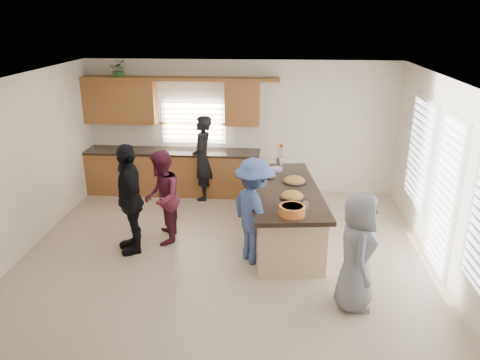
# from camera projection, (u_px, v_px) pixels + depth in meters

# --- Properties ---
(floor) EXTENTS (6.50, 6.50, 0.00)m
(floor) POSITION_uv_depth(u_px,v_px,m) (226.00, 255.00, 7.54)
(floor) COLOR tan
(floor) RESTS_ON ground
(room_shell) EXTENTS (6.52, 6.02, 2.81)m
(room_shell) POSITION_uv_depth(u_px,v_px,m) (225.00, 141.00, 6.89)
(room_shell) COLOR silver
(room_shell) RESTS_ON ground
(back_cabinetry) EXTENTS (4.08, 0.66, 2.46)m
(back_cabinetry) POSITION_uv_depth(u_px,v_px,m) (171.00, 152.00, 9.90)
(back_cabinetry) COLOR #905C2A
(back_cabinetry) RESTS_ON ground
(right_wall_glazing) EXTENTS (0.06, 4.00, 2.25)m
(right_wall_glazing) POSITION_uv_depth(u_px,v_px,m) (447.00, 186.00, 6.72)
(right_wall_glazing) COLOR white
(right_wall_glazing) RESTS_ON ground
(island) EXTENTS (1.45, 2.81, 0.95)m
(island) POSITION_uv_depth(u_px,v_px,m) (283.00, 216.00, 7.90)
(island) COLOR #D2B282
(island) RESTS_ON ground
(platter_front) EXTENTS (0.40, 0.40, 0.16)m
(platter_front) POSITION_uv_depth(u_px,v_px,m) (292.00, 196.00, 7.32)
(platter_front) COLOR black
(platter_front) RESTS_ON island
(platter_mid) EXTENTS (0.41, 0.41, 0.17)m
(platter_mid) POSITION_uv_depth(u_px,v_px,m) (294.00, 181.00, 7.99)
(platter_mid) COLOR black
(platter_mid) RESTS_ON island
(platter_back) EXTENTS (0.31, 0.31, 0.13)m
(platter_back) POSITION_uv_depth(u_px,v_px,m) (267.00, 176.00, 8.24)
(platter_back) COLOR black
(platter_back) RESTS_ON island
(salad_bowl) EXTENTS (0.38, 0.38, 0.14)m
(salad_bowl) POSITION_uv_depth(u_px,v_px,m) (292.00, 210.00, 6.69)
(salad_bowl) COLOR orange
(salad_bowl) RESTS_ON island
(clear_cup) EXTENTS (0.08, 0.08, 0.10)m
(clear_cup) POSITION_uv_depth(u_px,v_px,m) (306.00, 206.00, 6.91)
(clear_cup) COLOR white
(clear_cup) RESTS_ON island
(plate_stack) EXTENTS (0.22, 0.22, 0.05)m
(plate_stack) POSITION_uv_depth(u_px,v_px,m) (277.00, 169.00, 8.59)
(plate_stack) COLOR #AA88C6
(plate_stack) RESTS_ON island
(flower_vase) EXTENTS (0.14, 0.14, 0.42)m
(flower_vase) POSITION_uv_depth(u_px,v_px,m) (280.00, 154.00, 8.84)
(flower_vase) COLOR silver
(flower_vase) RESTS_ON island
(potted_plant) EXTENTS (0.39, 0.35, 0.39)m
(potted_plant) POSITION_uv_depth(u_px,v_px,m) (119.00, 70.00, 9.49)
(potted_plant) COLOR #397930
(potted_plant) RESTS_ON back_cabinetry
(woman_left_back) EXTENTS (0.46, 0.66, 1.76)m
(woman_left_back) POSITION_uv_depth(u_px,v_px,m) (202.00, 158.00, 9.57)
(woman_left_back) COLOR black
(woman_left_back) RESTS_ON ground
(woman_left_mid) EXTENTS (0.71, 0.85, 1.59)m
(woman_left_mid) POSITION_uv_depth(u_px,v_px,m) (162.00, 198.00, 7.75)
(woman_left_mid) COLOR maroon
(woman_left_mid) RESTS_ON ground
(woman_left_front) EXTENTS (0.85, 1.15, 1.81)m
(woman_left_front) POSITION_uv_depth(u_px,v_px,m) (130.00, 199.00, 7.42)
(woman_left_front) COLOR black
(woman_left_front) RESTS_ON ground
(woman_right_back) EXTENTS (1.12, 1.25, 1.68)m
(woman_right_back) POSITION_uv_depth(u_px,v_px,m) (254.00, 211.00, 7.11)
(woman_right_back) COLOR #3E5289
(woman_right_back) RESTS_ON ground
(woman_right_front) EXTENTS (0.53, 0.80, 1.60)m
(woman_right_front) POSITION_uv_depth(u_px,v_px,m) (357.00, 252.00, 5.99)
(woman_right_front) COLOR slate
(woman_right_front) RESTS_ON ground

